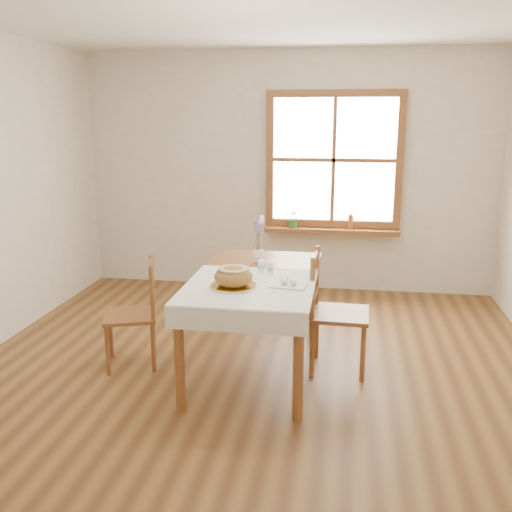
{
  "coord_description": "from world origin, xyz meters",
  "views": [
    {
      "loc": [
        0.65,
        -3.77,
        1.93
      ],
      "look_at": [
        0.0,
        0.3,
        0.9
      ],
      "focal_mm": 40.0,
      "sensor_mm": 36.0,
      "label": 1
    }
  ],
  "objects_px": {
    "chair_right": "(340,312)",
    "flower_vase": "(258,257)",
    "dining_table": "(256,286)",
    "bread_plate": "(234,286)",
    "chair_left": "(130,314)"
  },
  "relations": [
    {
      "from": "chair_left",
      "to": "flower_vase",
      "type": "height_order",
      "value": "same"
    },
    {
      "from": "dining_table",
      "to": "bread_plate",
      "type": "distance_m",
      "value": 0.39
    },
    {
      "from": "dining_table",
      "to": "bread_plate",
      "type": "xyz_separation_m",
      "value": [
        -0.1,
        -0.36,
        0.1
      ]
    },
    {
      "from": "chair_left",
      "to": "bread_plate",
      "type": "distance_m",
      "value": 0.98
    },
    {
      "from": "chair_right",
      "to": "bread_plate",
      "type": "relative_size",
      "value": 2.98
    },
    {
      "from": "dining_table",
      "to": "bread_plate",
      "type": "height_order",
      "value": "bread_plate"
    },
    {
      "from": "chair_right",
      "to": "flower_vase",
      "type": "bearing_deg",
      "value": 67.27
    },
    {
      "from": "dining_table",
      "to": "chair_right",
      "type": "distance_m",
      "value": 0.67
    },
    {
      "from": "flower_vase",
      "to": "chair_right",
      "type": "bearing_deg",
      "value": -24.75
    },
    {
      "from": "chair_right",
      "to": "bread_plate",
      "type": "bearing_deg",
      "value": 122.59
    },
    {
      "from": "bread_plate",
      "to": "flower_vase",
      "type": "height_order",
      "value": "flower_vase"
    },
    {
      "from": "chair_left",
      "to": "flower_vase",
      "type": "bearing_deg",
      "value": 98.36
    },
    {
      "from": "chair_right",
      "to": "flower_vase",
      "type": "height_order",
      "value": "chair_right"
    },
    {
      "from": "dining_table",
      "to": "chair_right",
      "type": "height_order",
      "value": "chair_right"
    },
    {
      "from": "bread_plate",
      "to": "flower_vase",
      "type": "bearing_deg",
      "value": 85.52
    }
  ]
}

